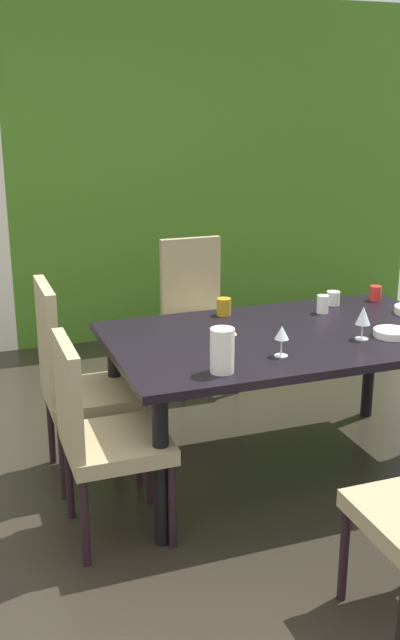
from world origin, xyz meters
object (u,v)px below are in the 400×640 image
at_px(wine_glass_south, 363,316).
at_px(cup_near_shelf, 375,293).
at_px(cup_left, 323,304).
at_px(wine_glass_front, 282,334).
at_px(dining_table, 286,349).
at_px(chair_left_far, 73,377).
at_px(cup_rear, 224,307).
at_px(chair_left_near, 99,430).
at_px(pitcher_center, 222,350).
at_px(cup_east, 333,298).
at_px(serving_bowl_west, 391,333).
at_px(chair_head_far, 196,307).

distance_m(wine_glass_south, cup_near_shelf, 0.75).
bearing_deg(wine_glass_south, cup_left, 85.05).
distance_m(wine_glass_front, wine_glass_south, 0.49).
distance_m(dining_table, wine_glass_front, 0.38).
height_order(chair_left_far, cup_near_shelf, chair_left_far).
xyz_separation_m(wine_glass_south, cup_rear, (-0.49, 0.61, -0.07)).
xyz_separation_m(dining_table, cup_rear, (-0.18, 0.41, 0.13)).
bearing_deg(chair_left_near, cup_left, 111.55).
distance_m(wine_glass_south, cup_rear, 0.78).
relative_size(chair_left_near, pitcher_center, 4.68).
bearing_deg(chair_left_near, cup_near_shelf, 110.37).
xyz_separation_m(wine_glass_front, cup_east, (0.65, 0.67, -0.07)).
bearing_deg(cup_left, chair_left_far, 179.28).
bearing_deg(cup_rear, wine_glass_south, -51.41).
bearing_deg(pitcher_center, chair_left_near, 169.99).
height_order(cup_east, pitcher_center, pitcher_center).
height_order(wine_glass_south, cup_rear, wine_glass_south).
xyz_separation_m(serving_bowl_west, cup_east, (0.01, 0.60, 0.02)).
relative_size(wine_glass_front, cup_near_shelf, 1.68).
xyz_separation_m(chair_left_near, cup_left, (1.37, 0.54, 0.28)).
relative_size(wine_glass_front, cup_left, 1.47).
xyz_separation_m(chair_left_near, chair_head_far, (1.00, 1.57, 0.02)).
relative_size(cup_left, cup_near_shelf, 1.15).
height_order(chair_left_far, serving_bowl_west, chair_left_far).
xyz_separation_m(chair_head_far, cup_left, (0.37, -1.03, 0.26)).
xyz_separation_m(wine_glass_front, cup_left, (0.52, 0.55, -0.06)).
bearing_deg(dining_table, chair_left_far, 164.83).
bearing_deg(cup_rear, chair_head_far, 80.21).
bearing_deg(cup_near_shelf, cup_rear, 178.60).
distance_m(chair_left_near, chair_left_far, 0.56).
height_order(cup_rear, cup_near_shelf, cup_rear).
bearing_deg(cup_near_shelf, wine_glass_south, -127.91).
height_order(wine_glass_front, serving_bowl_west, wine_glass_front).
bearing_deg(cup_left, wine_glass_south, -94.95).
distance_m(wine_glass_front, serving_bowl_west, 0.65).
bearing_deg(wine_glass_south, serving_bowl_west, -4.48).
height_order(chair_left_near, chair_left_far, chair_left_far).
xyz_separation_m(serving_bowl_west, cup_rear, (-0.65, 0.62, 0.03)).
distance_m(serving_bowl_west, cup_rear, 0.90).
distance_m(chair_left_far, cup_near_shelf, 1.82).
relative_size(wine_glass_south, cup_near_shelf, 1.93).
height_order(chair_left_near, wine_glass_south, chair_left_near).
bearing_deg(cup_near_shelf, wine_glass_front, -144.35).
relative_size(serving_bowl_west, cup_rear, 1.87).
distance_m(cup_left, cup_near_shelf, 0.43).
xyz_separation_m(chair_left_far, cup_left, (1.38, -0.02, 0.25)).
xyz_separation_m(chair_left_far, cup_near_shelf, (1.80, 0.10, 0.24)).
xyz_separation_m(dining_table, chair_left_far, (-1.03, 0.28, -0.12)).
xyz_separation_m(chair_left_far, wine_glass_south, (1.34, -0.48, 0.31)).
height_order(dining_table, wine_glass_front, wine_glass_front).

